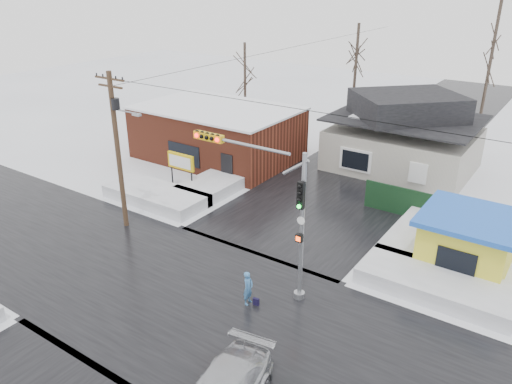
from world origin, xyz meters
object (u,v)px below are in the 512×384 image
Objects in this scene: traffic_signal at (271,200)px; pedestrian at (248,288)px; marquee_sign at (181,163)px; kiosk at (467,241)px; utility_pole at (118,143)px.

pedestrian is (-0.11, -1.63, -3.73)m from traffic_signal.
pedestrian is at bearing -93.69° from traffic_signal.
traffic_signal is at bearing -29.72° from marquee_sign.
pedestrian is at bearing -35.77° from marquee_sign.
traffic_signal reaches higher than marquee_sign.
marquee_sign is 18.51m from kiosk.
traffic_signal is 1.52× the size of kiosk.
traffic_signal is 4.08m from pedestrian.
pedestrian is (10.26, -2.17, -4.31)m from utility_pole.
utility_pole reaches higher than pedestrian.
kiosk is (18.50, 0.50, -0.46)m from marquee_sign.
pedestrian is at bearing -11.94° from utility_pole.
utility_pole reaches higher than marquee_sign.
marquee_sign is 0.55× the size of kiosk.
traffic_signal is 10.43m from kiosk.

